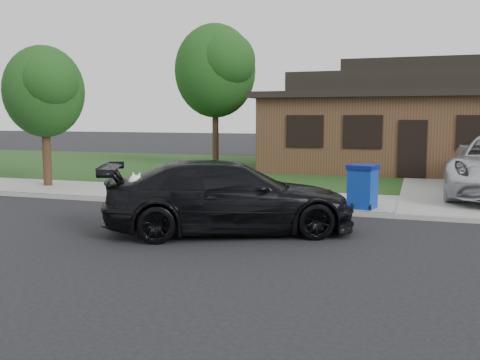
% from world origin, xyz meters
% --- Properties ---
extents(ground, '(120.00, 120.00, 0.00)m').
position_xyz_m(ground, '(0.00, 0.00, 0.00)').
color(ground, black).
rests_on(ground, ground).
extents(sidewalk, '(60.00, 3.00, 0.12)m').
position_xyz_m(sidewalk, '(0.00, 5.00, 0.06)').
color(sidewalk, gray).
rests_on(sidewalk, ground).
extents(curb, '(60.00, 0.12, 0.12)m').
position_xyz_m(curb, '(0.00, 3.50, 0.06)').
color(curb, gray).
rests_on(curb, ground).
extents(lawn, '(60.00, 13.00, 0.13)m').
position_xyz_m(lawn, '(0.00, 13.00, 0.07)').
color(lawn, '#193814').
rests_on(lawn, ground).
extents(driveway, '(4.50, 13.00, 0.14)m').
position_xyz_m(driveway, '(6.00, 10.00, 0.07)').
color(driveway, gray).
rests_on(driveway, ground).
extents(sedan, '(5.61, 4.09, 1.51)m').
position_xyz_m(sedan, '(0.49, 0.85, 0.76)').
color(sedan, black).
rests_on(sedan, ground).
extents(recycling_bin, '(0.80, 0.80, 1.10)m').
position_xyz_m(recycling_bin, '(2.92, 4.02, 0.68)').
color(recycling_bin, '#0D3295').
rests_on(recycling_bin, sidewalk).
extents(house, '(12.60, 8.60, 4.65)m').
position_xyz_m(house, '(4.00, 15.00, 2.13)').
color(house, '#422B1C').
rests_on(house, ground).
extents(tree_0, '(3.78, 3.60, 6.34)m').
position_xyz_m(tree_0, '(-4.34, 12.88, 4.48)').
color(tree_0, '#332114').
rests_on(tree_0, ground).
extents(tree_2, '(2.73, 2.60, 4.59)m').
position_xyz_m(tree_2, '(-7.38, 5.11, 3.27)').
color(tree_2, '#332114').
rests_on(tree_2, ground).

